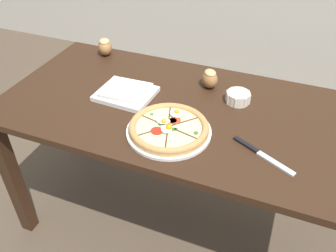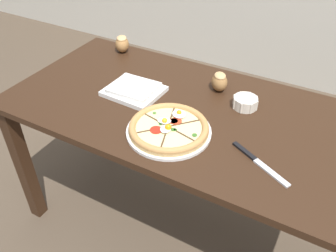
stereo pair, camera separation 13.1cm
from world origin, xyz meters
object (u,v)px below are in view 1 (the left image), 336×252
bread_piece_mid (210,78)px  knife_main (262,155)px  bread_piece_near (105,46)px  dining_table (184,126)px  napkin_folded (126,92)px  ramekin_bowl (238,97)px  pizza (168,128)px

bread_piece_mid → knife_main: size_ratio=0.48×
bread_piece_near → knife_main: bread_piece_near is taller
dining_table → napkin_folded: 0.29m
knife_main → dining_table: bearing=-179.5°
ramekin_bowl → bread_piece_near: bearing=166.0°
pizza → bread_piece_near: bread_piece_near is taller
bread_piece_mid → dining_table: bearing=-103.3°
knife_main → bread_piece_near: bearing=178.7°
bread_piece_near → knife_main: size_ratio=0.50×
bread_piece_near → bread_piece_mid: (0.59, -0.11, -0.00)m
dining_table → knife_main: size_ratio=6.64×
dining_table → ramekin_bowl: (0.19, 0.12, 0.12)m
pizza → dining_table: bearing=88.9°
ramekin_bowl → bread_piece_mid: size_ratio=0.94×
pizza → napkin_folded: bearing=147.5°
ramekin_bowl → bread_piece_mid: (-0.15, 0.08, 0.02)m
bread_piece_mid → pizza: bearing=-97.7°
dining_table → napkin_folded: (-0.26, -0.01, 0.11)m
bread_piece_near → bread_piece_mid: bearing=-10.3°
ramekin_bowl → bread_piece_mid: bearing=152.6°
dining_table → bread_piece_mid: bearing=76.7°
bread_piece_near → ramekin_bowl: bearing=-14.0°
bread_piece_mid → knife_main: bread_piece_mid is taller
pizza → napkin_folded: size_ratio=1.32×
dining_table → pizza: (-0.00, -0.17, 0.12)m
dining_table → bread_piece_near: bearing=150.6°
dining_table → ramekin_bowl: 0.26m
pizza → knife_main: (0.35, 0.00, -0.02)m
napkin_folded → bread_piece_near: 0.42m
napkin_folded → knife_main: size_ratio=1.04×
pizza → bread_piece_mid: bread_piece_mid is taller
bread_piece_near → knife_main: 1.01m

